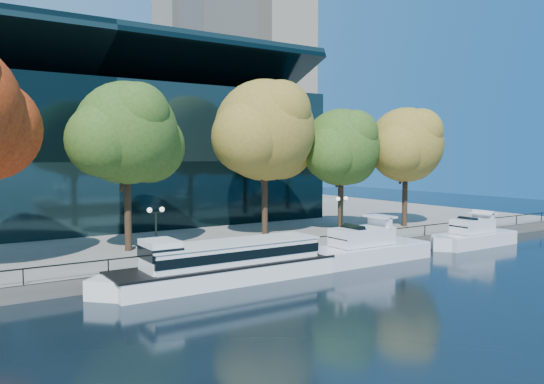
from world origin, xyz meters
TOP-DOWN VIEW (x-y plane):
  - ground at (0.00, 0.00)m, footprint 160.00×160.00m
  - promenade at (0.00, 36.38)m, footprint 90.00×67.08m
  - railing at (0.00, 3.25)m, footprint 88.20×0.08m
  - convention_building at (-4.00, 31.79)m, footprint 50.00×24.57m
  - office_tower at (28.00, 55.00)m, footprint 22.50×22.50m
  - tour_boat at (-3.07, 0.99)m, footprint 17.39×3.88m
  - cruiser_near at (9.68, 0.77)m, footprint 12.72×3.28m
  - cruiser_far at (23.51, 0.55)m, footprint 10.32×2.86m
  - tree_2 at (-5.99, 10.87)m, footprint 10.15×8.33m
  - tree_3 at (7.46, 11.57)m, footprint 11.90×9.76m
  - tree_4 at (15.80, 10.36)m, footprint 9.71×7.96m
  - tree_5 at (23.64, 8.96)m, footprint 9.95×8.16m
  - lamp_1 at (-6.28, 4.50)m, footprint 1.26×0.36m
  - lamp_2 at (10.69, 4.50)m, footprint 1.26×0.36m

SIDE VIEW (x-z plane):
  - ground at x=0.00m, z-range 0.00..0.00m
  - promenade at x=0.00m, z-range 0.00..1.00m
  - cruiser_far at x=23.51m, z-range -0.62..2.75m
  - cruiser_near at x=9.68m, z-range -0.70..2.99m
  - tour_boat at x=-3.07m, z-range -0.25..3.05m
  - railing at x=0.00m, z-range 1.44..2.43m
  - lamp_1 at x=-6.28m, z-range 1.97..6.00m
  - lamp_2 at x=10.69m, z-range 1.97..6.00m
  - convention_building at x=-4.00m, z-range -2.21..19.22m
  - tree_4 at x=15.80m, z-range 3.09..15.39m
  - tree_5 at x=23.64m, z-range 3.20..15.91m
  - tree_2 at x=-5.99m, z-range 3.48..16.92m
  - tree_3 at x=7.46m, z-range 3.40..18.12m
  - office_tower at x=28.00m, z-range 0.07..65.97m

